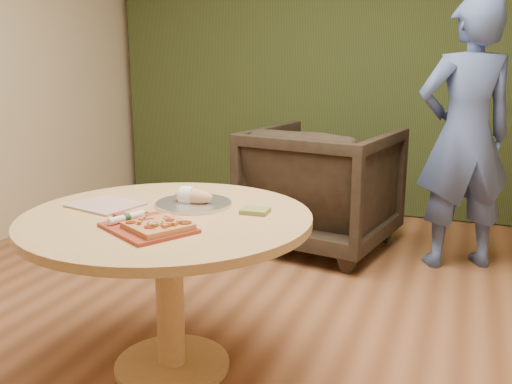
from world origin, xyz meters
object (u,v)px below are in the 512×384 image
object	(u,v)px
pedestal_table	(168,245)
pizza_paddle	(147,227)
person_standing	(465,136)
flatbread_pizza	(158,226)
bread_roll	(192,196)
armchair	(322,181)
cutlery_roll	(127,218)
serving_tray	(194,204)

from	to	relation	value
pedestal_table	pizza_paddle	distance (m)	0.26
pedestal_table	person_standing	xyz separation A→B (m)	(1.20, 1.90, 0.30)
pedestal_table	flatbread_pizza	distance (m)	0.30
pedestal_table	bread_roll	size ratio (longest dim) A/B	6.66
pedestal_table	armchair	distance (m)	1.97
cutlery_roll	armchair	size ratio (longest dim) A/B	0.19
pizza_paddle	person_standing	size ratio (longest dim) A/B	0.26
pizza_paddle	armchair	world-z (taller)	armchair
pedestal_table	person_standing	size ratio (longest dim) A/B	0.71
flatbread_pizza	person_standing	bearing A→B (deg)	62.72
armchair	pedestal_table	bearing A→B (deg)	94.04
pizza_paddle	cutlery_roll	size ratio (longest dim) A/B	2.43
bread_roll	person_standing	xyz separation A→B (m)	(1.17, 1.72, 0.11)
flatbread_pizza	serving_tray	size ratio (longest dim) A/B	0.84
pedestal_table	armchair	xyz separation A→B (m)	(0.22, 1.95, -0.10)
flatbread_pizza	armchair	size ratio (longest dim) A/B	0.29
cutlery_roll	serving_tray	xyz separation A→B (m)	(0.12, 0.38, -0.02)
pedestal_table	person_standing	distance (m)	2.27
flatbread_pizza	armchair	distance (m)	2.21
armchair	person_standing	world-z (taller)	person_standing
pizza_paddle	bread_roll	world-z (taller)	bread_roll
bread_roll	person_standing	size ratio (longest dim) A/B	0.11
pedestal_table	armchair	world-z (taller)	armchair
flatbread_pizza	armchair	world-z (taller)	armchair
cutlery_roll	flatbread_pizza	bearing A→B (deg)	6.56
pizza_paddle	cutlery_roll	xyz separation A→B (m)	(-0.11, 0.03, 0.02)
pedestal_table	pizza_paddle	size ratio (longest dim) A/B	2.75
pedestal_table	serving_tray	xyz separation A→B (m)	(0.04, 0.18, 0.15)
flatbread_pizza	person_standing	distance (m)	2.41
cutlery_roll	armchair	world-z (taller)	armchair
armchair	person_standing	distance (m)	1.06
pedestal_table	flatbread_pizza	xyz separation A→B (m)	(0.09, -0.24, 0.17)
pedestal_table	serving_tray	world-z (taller)	serving_tray
pedestal_table	cutlery_roll	size ratio (longest dim) A/B	6.66
pizza_paddle	cutlery_roll	bearing A→B (deg)	-163.41
flatbread_pizza	serving_tray	bearing A→B (deg)	97.36
armchair	serving_tray	bearing A→B (deg)	94.66
pizza_paddle	armchair	size ratio (longest dim) A/B	0.46
flatbread_pizza	bread_roll	bearing A→B (deg)	98.54
serving_tray	person_standing	size ratio (longest dim) A/B	0.20
pedestal_table	pizza_paddle	xyz separation A→B (m)	(0.03, -0.22, 0.15)
flatbread_pizza	cutlery_roll	bearing A→B (deg)	165.55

